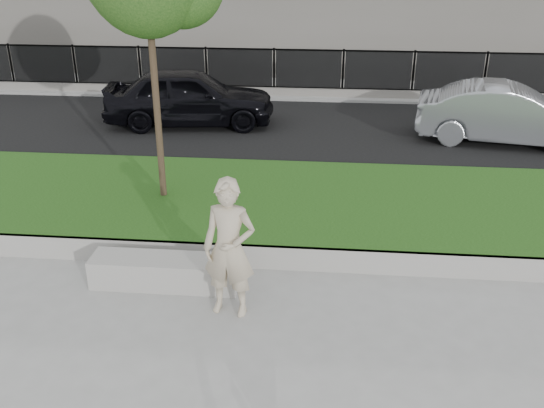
# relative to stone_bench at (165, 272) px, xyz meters

# --- Properties ---
(ground) EXTENTS (90.00, 90.00, 0.00)m
(ground) POSITION_rel_stone_bench_xyz_m (1.20, -0.40, -0.23)
(ground) COLOR gray
(ground) RESTS_ON ground
(grass_bank) EXTENTS (34.00, 4.00, 0.40)m
(grass_bank) POSITION_rel_stone_bench_xyz_m (1.20, 2.60, -0.03)
(grass_bank) COLOR #13370D
(grass_bank) RESTS_ON ground
(grass_kerb) EXTENTS (34.00, 0.08, 0.40)m
(grass_kerb) POSITION_rel_stone_bench_xyz_m (1.20, 0.64, -0.03)
(grass_kerb) COLOR gray
(grass_kerb) RESTS_ON ground
(street) EXTENTS (34.00, 7.00, 0.04)m
(street) POSITION_rel_stone_bench_xyz_m (1.20, 8.10, -0.21)
(street) COLOR black
(street) RESTS_ON ground
(far_pavement) EXTENTS (34.00, 3.00, 0.12)m
(far_pavement) POSITION_rel_stone_bench_xyz_m (1.20, 12.60, -0.17)
(far_pavement) COLOR gray
(far_pavement) RESTS_ON ground
(iron_fence) EXTENTS (32.00, 0.30, 1.50)m
(iron_fence) POSITION_rel_stone_bench_xyz_m (1.20, 11.60, 0.31)
(iron_fence) COLOR slate
(iron_fence) RESTS_ON far_pavement
(stone_bench) EXTENTS (2.24, 0.56, 0.46)m
(stone_bench) POSITION_rel_stone_bench_xyz_m (0.00, 0.00, 0.00)
(stone_bench) COLOR gray
(stone_bench) RESTS_ON ground
(man) EXTENTS (0.79, 0.58, 2.01)m
(man) POSITION_rel_stone_bench_xyz_m (1.11, -0.60, 0.78)
(man) COLOR #C6B698
(man) RESTS_ON ground
(book) EXTENTS (0.21, 0.17, 0.02)m
(book) POSITION_rel_stone_bench_xyz_m (0.95, 0.05, 0.24)
(book) COLOR silver
(book) RESTS_ON stone_bench
(car_dark) EXTENTS (4.78, 2.36, 1.57)m
(car_dark) POSITION_rel_stone_bench_xyz_m (-1.43, 8.29, 0.60)
(car_dark) COLOR black
(car_dark) RESTS_ON street
(car_silver) EXTENTS (4.66, 2.28, 1.47)m
(car_silver) POSITION_rel_stone_bench_xyz_m (6.87, 7.49, 0.55)
(car_silver) COLOR #94969C
(car_silver) RESTS_ON street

